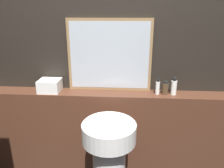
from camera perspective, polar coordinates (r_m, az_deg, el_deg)
The scene contains 8 objects.
wall_back at distance 2.04m, azimuth 0.78°, elevation 7.31°, with size 8.00×0.06×2.50m.
vanity_counter at distance 2.21m, azimuth 0.49°, elevation -13.69°, with size 2.50×0.21×0.93m.
pedestal_sink at distance 1.84m, azimuth -0.74°, elevation -19.51°, with size 0.41×0.41×0.86m.
mirror at distance 2.00m, azimuth -0.67°, elevation 7.43°, with size 0.76×0.03×0.66m.
towel_stack at distance 2.10m, azimuth -15.91°, elevation -0.39°, with size 0.19×0.18×0.11m.
shampoo_bottle at distance 2.00m, azimuth 11.83°, elevation -0.79°, with size 0.04×0.04×0.14m.
conditioner_bottle at distance 2.01m, azimuth 13.73°, elevation -1.07°, with size 0.05×0.05×0.12m.
lotion_bottle at distance 2.02m, azimuth 15.85°, elevation -0.69°, with size 0.05×0.05×0.16m.
Camera 1 is at (0.11, -0.61, 1.65)m, focal length 35.00 mm.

